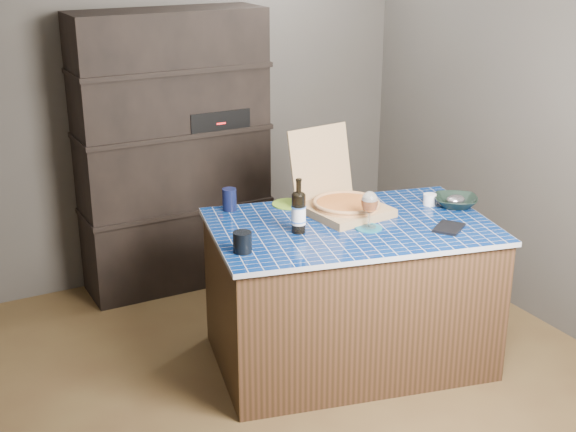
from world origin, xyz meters
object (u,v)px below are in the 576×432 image
pizza_box (343,202)px  wine_glass (370,203)px  kitchen_island (349,293)px  bowl (456,201)px  mead_bottle (299,211)px  dvd_case (449,228)px

pizza_box → wine_glass: pizza_box is taller
kitchen_island → bowl: (0.66, -0.04, 0.43)m
mead_bottle → bowl: 0.97m
kitchen_island → wine_glass: 0.55m
kitchen_island → mead_bottle: bearing=-172.7°
kitchen_island → mead_bottle: (-0.30, 0.03, 0.51)m
kitchen_island → dvd_case: (0.41, -0.30, 0.41)m
kitchen_island → pizza_box: size_ratio=3.13×
pizza_box → dvd_case: (0.35, -0.47, -0.05)m
bowl → kitchen_island: bearing=176.6°
kitchen_island → mead_bottle: 0.60m
mead_bottle → dvd_case: mead_bottle is taller
wine_glass → dvd_case: bearing=-29.0°
wine_glass → bowl: wine_glass is taller
pizza_box → wine_glass: bearing=-98.7°
pizza_box → dvd_case: pizza_box is taller
bowl → mead_bottle: bearing=175.9°
wine_glass → dvd_case: 0.44m
pizza_box → mead_bottle: (-0.36, -0.14, 0.05)m
pizza_box → dvd_case: size_ratio=2.92×
kitchen_island → dvd_case: dvd_case is taller
dvd_case → wine_glass: bearing=-153.1°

